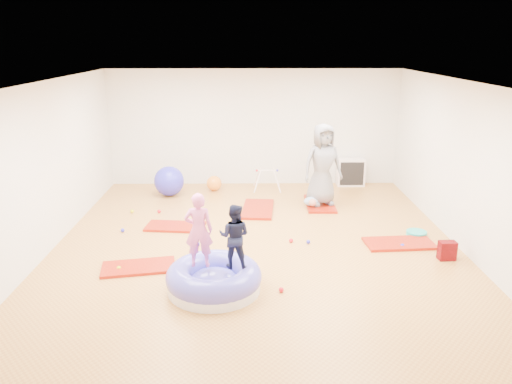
{
  "coord_description": "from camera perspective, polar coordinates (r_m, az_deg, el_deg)",
  "views": [
    {
      "loc": [
        -0.12,
        -8.01,
        3.43
      ],
      "look_at": [
        0.0,
        0.3,
        0.9
      ],
      "focal_mm": 35.0,
      "sensor_mm": 36.0,
      "label": 1
    }
  ],
  "objects": [
    {
      "name": "room",
      "position": [
        8.26,
        0.03,
        2.71
      ],
      "size": [
        7.01,
        8.01,
        2.81
      ],
      "color": "#C58C3D",
      "rests_on": "ground"
    },
    {
      "name": "gym_mat_rear_right",
      "position": [
        10.94,
        7.31,
        -1.33
      ],
      "size": [
        0.63,
        1.21,
        0.05
      ],
      "primitive_type": "cube",
      "rotation": [
        0.0,
        0.0,
        1.55
      ],
      "color": "#B23111",
      "rests_on": "ground"
    },
    {
      "name": "gym_mat_mid_left",
      "position": [
        9.68,
        -9.21,
        -3.91
      ],
      "size": [
        1.16,
        0.67,
        0.05
      ],
      "primitive_type": "cube",
      "rotation": [
        0.0,
        0.0,
        -0.11
      ],
      "color": "#B23111",
      "rests_on": "ground"
    },
    {
      "name": "gym_mat_center_back",
      "position": [
        10.51,
        0.22,
        -1.96
      ],
      "size": [
        0.73,
        1.3,
        0.05
      ],
      "primitive_type": "cube",
      "rotation": [
        0.0,
        0.0,
        1.49
      ],
      "color": "#B23111",
      "rests_on": "ground"
    },
    {
      "name": "backpack",
      "position": [
        8.74,
        21.0,
        -6.27
      ],
      "size": [
        0.28,
        0.18,
        0.31
      ],
      "primitive_type": "cube",
      "rotation": [
        0.0,
        0.0,
        0.05
      ],
      "color": "#98040A",
      "rests_on": "ground"
    },
    {
      "name": "child_pink",
      "position": [
        7.02,
        -6.58,
        -3.97
      ],
      "size": [
        0.4,
        0.26,
        1.09
      ],
      "primitive_type": "imported",
      "rotation": [
        0.0,
        0.0,
        3.14
      ],
      "color": "pink",
      "rests_on": "inflatable_cushion"
    },
    {
      "name": "child_navy",
      "position": [
        6.97,
        -2.49,
        -4.69
      ],
      "size": [
        0.52,
        0.45,
        0.93
      ],
      "primitive_type": "imported",
      "rotation": [
        0.0,
        0.0,
        2.92
      ],
      "color": "black",
      "rests_on": "inflatable_cushion"
    },
    {
      "name": "gym_mat_right",
      "position": [
        9.13,
        16.05,
        -5.66
      ],
      "size": [
        1.22,
        0.67,
        0.05
      ],
      "primitive_type": "cube",
      "rotation": [
        0.0,
        0.0,
        0.07
      ],
      "color": "#B23111",
      "rests_on": "ground"
    },
    {
      "name": "ball_pit_balls",
      "position": [
        8.76,
        -4.16,
        -5.92
      ],
      "size": [
        5.15,
        3.52,
        0.07
      ],
      "color": "#312DD4",
      "rests_on": "ground"
    },
    {
      "name": "infant_play_gym",
      "position": [
        11.83,
        1.27,
        1.77
      ],
      "size": [
        0.65,
        0.62,
        0.5
      ],
      "rotation": [
        0.0,
        0.0,
        0.1
      ],
      "color": "white",
      "rests_on": "ground"
    },
    {
      "name": "gym_mat_front_left",
      "position": [
        8.12,
        -13.28,
        -8.35
      ],
      "size": [
        1.21,
        0.76,
        0.05
      ],
      "primitive_type": "cube",
      "rotation": [
        0.0,
        0.0,
        0.18
      ],
      "color": "#B23111",
      "rests_on": "ground"
    },
    {
      "name": "adult_caregiver",
      "position": [
        10.64,
        7.61,
        3.13
      ],
      "size": [
        0.96,
        0.76,
        1.74
      ],
      "primitive_type": "imported",
      "rotation": [
        0.0,
        0.0,
        0.27
      ],
      "color": "slate",
      "rests_on": "gym_mat_rear_right"
    },
    {
      "name": "exercise_ball_orange",
      "position": [
        11.88,
        -4.81,
        1.0
      ],
      "size": [
        0.36,
        0.36,
        0.36
      ],
      "primitive_type": "sphere",
      "color": "orange",
      "rests_on": "ground"
    },
    {
      "name": "infant",
      "position": [
        10.65,
        6.4,
        -1.1
      ],
      "size": [
        0.34,
        0.35,
        0.2
      ],
      "color": "#93ACD0",
      "rests_on": "gym_mat_rear_right"
    },
    {
      "name": "cube_shelf",
      "position": [
        12.45,
        10.77,
        2.24
      ],
      "size": [
        0.67,
        0.33,
        0.67
      ],
      "color": "white",
      "rests_on": "ground"
    },
    {
      "name": "exercise_ball_blue",
      "position": [
        11.6,
        -9.9,
        1.24
      ],
      "size": [
        0.68,
        0.68,
        0.68
      ],
      "primitive_type": "sphere",
      "color": "#312DD4",
      "rests_on": "ground"
    },
    {
      "name": "balance_disc",
      "position": [
        9.64,
        17.86,
        -4.51
      ],
      "size": [
        0.37,
        0.37,
        0.08
      ],
      "primitive_type": "cylinder",
      "color": "#1CB0A6",
      "rests_on": "ground"
    },
    {
      "name": "yellow_toy",
      "position": [
        8.15,
        -8.76,
        -8.08
      ],
      "size": [
        0.19,
        0.19,
        0.03
      ],
      "primitive_type": "cylinder",
      "color": "#CFD804",
      "rests_on": "ground"
    },
    {
      "name": "inflatable_cushion",
      "position": [
        7.24,
        -4.82,
        -9.9
      ],
      "size": [
        1.37,
        1.37,
        0.43
      ],
      "rotation": [
        0.0,
        0.0,
        -0.23
      ],
      "color": "silver",
      "rests_on": "ground"
    }
  ]
}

